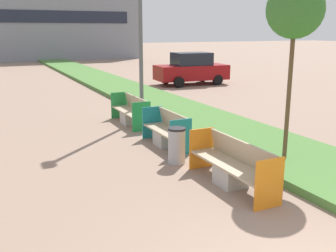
# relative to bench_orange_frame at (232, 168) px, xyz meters

# --- Properties ---
(planter_grass_strip) EXTENTS (2.80, 120.00, 0.18)m
(planter_grass_strip) POSITION_rel_bench_orange_frame_xyz_m (2.26, 8.44, -0.29)
(planter_grass_strip) COLOR #4C7A38
(planter_grass_strip) RESTS_ON ground
(building_backdrop) EXTENTS (17.50, 6.82, 8.05)m
(building_backdrop) POSITION_rel_bench_orange_frame_xyz_m (3.06, 38.86, 3.65)
(building_backdrop) COLOR gray
(building_backdrop) RESTS_ON ground
(bench_orange_frame) EXTENTS (0.65, 2.44, 0.94)m
(bench_orange_frame) POSITION_rel_bench_orange_frame_xyz_m (0.00, 0.00, 0.00)
(bench_orange_frame) COLOR #ADA8A0
(bench_orange_frame) RESTS_ON ground
(bench_teal_frame) EXTENTS (0.65, 1.89, 0.94)m
(bench_teal_frame) POSITION_rel_bench_orange_frame_xyz_m (-0.01, 3.18, -0.02)
(bench_teal_frame) COLOR #ADA8A0
(bench_teal_frame) RESTS_ON ground
(bench_green_frame) EXTENTS (0.65, 2.23, 0.94)m
(bench_green_frame) POSITION_rel_bench_orange_frame_xyz_m (-0.00, 6.07, -0.01)
(bench_green_frame) COLOR #ADA8A0
(bench_green_frame) RESTS_ON ground
(litter_bin) EXTENTS (0.43, 0.43, 0.88)m
(litter_bin) POSITION_rel_bench_orange_frame_xyz_m (-0.42, 1.73, 0.06)
(litter_bin) COLOR #9EA0A5
(litter_bin) RESTS_ON ground
(street_lamp_post) EXTENTS (0.24, 0.44, 6.74)m
(street_lamp_post) POSITION_rel_bench_orange_frame_xyz_m (0.61, 6.58, 3.37)
(street_lamp_post) COLOR #56595B
(street_lamp_post) RESTS_ON ground
(sapling_tree_near) EXTENTS (1.27, 1.27, 4.20)m
(sapling_tree_near) POSITION_rel_bench_orange_frame_xyz_m (1.86, 0.54, 3.16)
(sapling_tree_near) COLOR brown
(sapling_tree_near) RESTS_ON ground
(parked_car_distant) EXTENTS (4.31, 2.03, 1.86)m
(parked_car_distant) POSITION_rel_bench_orange_frame_xyz_m (6.66, 13.95, 0.54)
(parked_car_distant) COLOR maroon
(parked_car_distant) RESTS_ON ground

